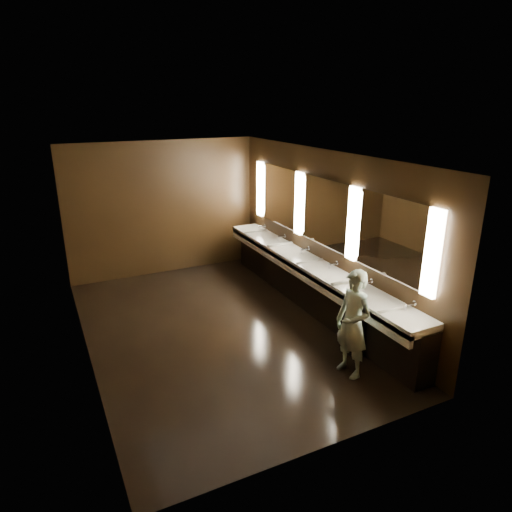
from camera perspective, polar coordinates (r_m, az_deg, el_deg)
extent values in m
plane|color=black|center=(7.59, -4.75, -9.14)|extent=(6.00, 6.00, 0.00)
cube|color=#2D2D2B|center=(6.74, -5.41, 12.34)|extent=(4.00, 6.00, 0.02)
cube|color=black|center=(9.80, -11.48, 5.83)|extent=(4.00, 0.02, 2.80)
cube|color=black|center=(4.58, 8.90, -9.57)|extent=(4.00, 0.02, 2.80)
cube|color=black|center=(6.64, -21.36, -1.47)|extent=(0.02, 6.00, 2.80)
cube|color=black|center=(7.94, 8.52, 2.92)|extent=(0.02, 6.00, 2.80)
cube|color=black|center=(8.18, 7.13, -3.94)|extent=(0.36, 5.40, 0.81)
cube|color=white|center=(7.97, 6.69, -1.11)|extent=(0.55, 5.40, 0.12)
cube|color=white|center=(7.87, 5.16, -1.93)|extent=(0.06, 5.40, 0.18)
cylinder|color=silver|center=(6.45, 18.76, -5.70)|extent=(0.18, 0.04, 0.04)
cylinder|color=silver|center=(7.03, 13.80, -3.12)|extent=(0.18, 0.04, 0.04)
cylinder|color=silver|center=(7.68, 9.66, -0.93)|extent=(0.18, 0.04, 0.04)
cylinder|color=silver|center=(8.36, 6.18, 0.91)|extent=(0.18, 0.04, 0.04)
cylinder|color=silver|center=(9.08, 3.24, 2.47)|extent=(0.18, 0.04, 0.04)
cylinder|color=silver|center=(9.83, 0.73, 3.79)|extent=(0.18, 0.04, 0.04)
cube|color=#FBECCD|center=(6.09, 21.21, 0.26)|extent=(0.06, 0.22, 1.15)
cube|color=white|center=(6.64, 16.33, 2.28)|extent=(0.03, 1.32, 1.15)
cube|color=#FBECCD|center=(7.21, 12.03, 3.95)|extent=(0.06, 0.23, 1.15)
cube|color=white|center=(7.85, 8.55, 5.36)|extent=(0.03, 1.32, 1.15)
cube|color=#FBECCD|center=(8.49, 5.41, 6.53)|extent=(0.06, 0.23, 1.15)
cube|color=white|center=(9.17, 2.88, 7.53)|extent=(0.03, 1.32, 1.15)
cube|color=#FBECCD|center=(9.86, 0.54, 8.37)|extent=(0.06, 0.22, 1.15)
imported|color=#98DCE2|center=(6.25, 12.03, -8.30)|extent=(0.43, 0.59, 1.50)
cylinder|color=black|center=(7.00, 12.23, -9.55)|extent=(0.47, 0.47, 0.56)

